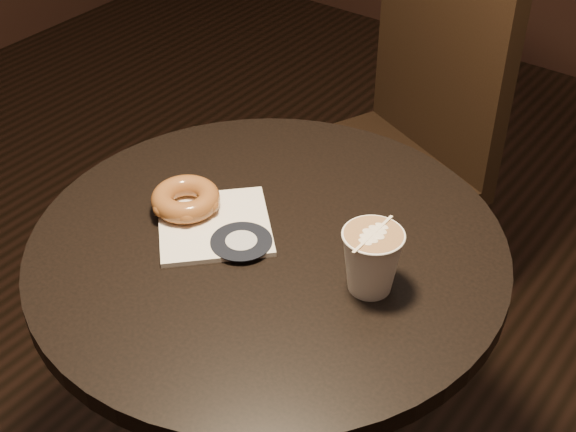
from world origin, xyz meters
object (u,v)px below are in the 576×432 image
Objects in this scene: cafe_table at (269,337)px; chair at (402,122)px; doughnut at (186,199)px; pastry_bag at (214,225)px; latte_cup at (371,261)px.

chair is (-0.15, 0.68, 0.02)m from cafe_table.
chair reaches higher than doughnut.
pastry_bag reaches higher than cafe_table.
latte_cup is at bearing 1.79° from cafe_table.
latte_cup is at bearing -39.77° from pastry_bag.
chair reaches higher than latte_cup.
latte_cup is at bearing -41.22° from chair.
cafe_table is 0.27m from doughnut.
chair is 11.03× the size of latte_cup.
cafe_table is 7.16× the size of doughnut.
latte_cup reaches higher than doughnut.
latte_cup is (0.32, -0.67, 0.22)m from chair.
cafe_table is at bearing 7.05° from doughnut.
latte_cup is at bearing 4.19° from doughnut.
latte_cup is (0.26, 0.03, 0.04)m from pastry_bag.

